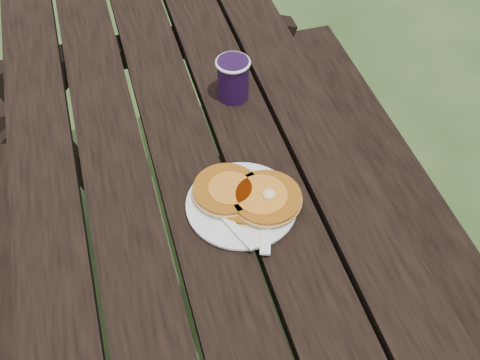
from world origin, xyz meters
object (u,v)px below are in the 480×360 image
object	(u,v)px
pancake_stack	(248,195)
plate	(242,205)
picnic_table	(206,294)
coffee_cup	(233,77)

from	to	relation	value
pancake_stack	plate	bearing A→B (deg)	-154.48
picnic_table	plate	bearing A→B (deg)	-31.14
picnic_table	coffee_cup	bearing A→B (deg)	61.42
plate	coffee_cup	world-z (taller)	coffee_cup
plate	picnic_table	bearing A→B (deg)	148.86
plate	pancake_stack	xyz separation A→B (m)	(0.01, 0.01, 0.02)
picnic_table	coffee_cup	distance (m)	0.55
plate	coffee_cup	xyz separation A→B (m)	(0.08, 0.33, 0.05)
pancake_stack	picnic_table	bearing A→B (deg)	156.26
picnic_table	pancake_stack	distance (m)	0.42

